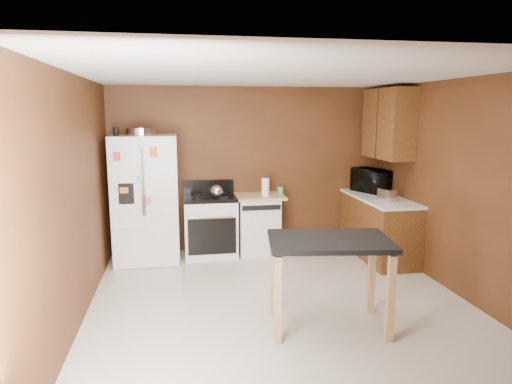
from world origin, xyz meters
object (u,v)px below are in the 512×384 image
object	(u,v)px
paper_towel	(265,187)
gas_range	(210,225)
toaster	(387,195)
pen_cup	(116,132)
green_canister	(280,190)
dishwasher	(258,223)
island	(329,253)
refrigerator	(146,199)
roasting_pan	(140,131)
microwave	(371,181)
kettle	(217,191)

from	to	relation	value
paper_towel	gas_range	world-z (taller)	paper_towel
toaster	pen_cup	bearing A→B (deg)	152.35
green_canister	toaster	distance (m)	1.58
dishwasher	island	bearing A→B (deg)	-84.22
refrigerator	gas_range	bearing A→B (deg)	3.81
gas_range	island	world-z (taller)	gas_range
roasting_pan	paper_towel	xyz separation A→B (m)	(1.76, -0.05, -0.83)
green_canister	gas_range	world-z (taller)	gas_range
toaster	island	world-z (taller)	toaster
toaster	gas_range	xyz separation A→B (m)	(-2.40, 0.78, -0.52)
island	dishwasher	bearing A→B (deg)	95.78
pen_cup	island	xyz separation A→B (m)	(2.24, -2.35, -1.09)
roasting_pan	refrigerator	world-z (taller)	roasting_pan
gas_range	toaster	bearing A→B (deg)	-18.07
green_canister	island	xyz separation A→B (m)	(-0.11, -2.61, -0.18)
paper_towel	gas_range	bearing A→B (deg)	173.07
paper_towel	island	size ratio (longest dim) A/B	0.21
toaster	gas_range	size ratio (longest dim) A/B	0.21
paper_towel	dishwasher	world-z (taller)	paper_towel
microwave	refrigerator	size ratio (longest dim) A/B	0.33
dishwasher	gas_range	bearing A→B (deg)	-178.06
pen_cup	microwave	distance (m)	3.83
refrigerator	pen_cup	bearing A→B (deg)	-164.31
toaster	gas_range	distance (m)	2.57
roasting_pan	microwave	world-z (taller)	roasting_pan
green_canister	dishwasher	world-z (taller)	green_canister
microwave	dishwasher	distance (m)	1.87
pen_cup	dishwasher	world-z (taller)	pen_cup
roasting_pan	pen_cup	size ratio (longest dim) A/B	3.65
refrigerator	roasting_pan	bearing A→B (deg)	166.18
microwave	roasting_pan	bearing A→B (deg)	67.42
refrigerator	dishwasher	bearing A→B (deg)	2.99
kettle	island	world-z (taller)	kettle
roasting_pan	gas_range	distance (m)	1.68
kettle	gas_range	distance (m)	0.56
paper_towel	refrigerator	world-z (taller)	refrigerator
kettle	green_canister	size ratio (longest dim) A/B	1.82
roasting_pan	toaster	size ratio (longest dim) A/B	1.80
microwave	gas_range	bearing A→B (deg)	66.27
pen_cup	microwave	xyz separation A→B (m)	(3.75, 0.11, -0.79)
kettle	toaster	bearing A→B (deg)	-15.34
refrigerator	island	distance (m)	3.09
island	roasting_pan	bearing A→B (deg)	128.03
microwave	gas_range	world-z (taller)	microwave
kettle	green_canister	distance (m)	1.03
green_canister	gas_range	distance (m)	1.19
gas_range	microwave	bearing A→B (deg)	-1.03
green_canister	microwave	world-z (taller)	microwave
island	paper_towel	bearing A→B (deg)	93.88
pen_cup	dishwasher	xyz separation A→B (m)	(1.98, 0.18, -1.40)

